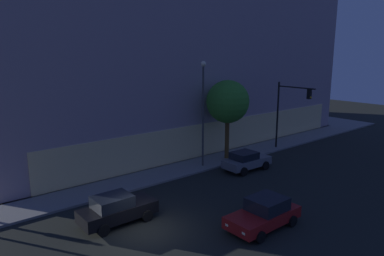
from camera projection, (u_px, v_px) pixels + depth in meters
ground_plane at (145, 231)px, 19.58m from camera, size 120.00×120.00×0.00m
modern_building at (152, 57)px, 41.96m from camera, size 39.58×24.35×18.35m
traffic_light_far_corner at (288, 106)px, 34.50m from camera, size 0.33×4.16×6.62m
street_lamp_sidewalk at (203, 102)px, 29.28m from camera, size 0.44×0.44×8.76m
sidewalk_tree at (228, 102)px, 31.52m from camera, size 3.82×3.82×7.09m
car_black at (117, 209)px, 20.28m from camera, size 4.41×2.04×1.71m
car_red at (264, 213)px, 19.82m from camera, size 4.50×2.23×1.68m
car_grey at (246, 161)px, 29.50m from camera, size 4.22×2.17×1.59m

